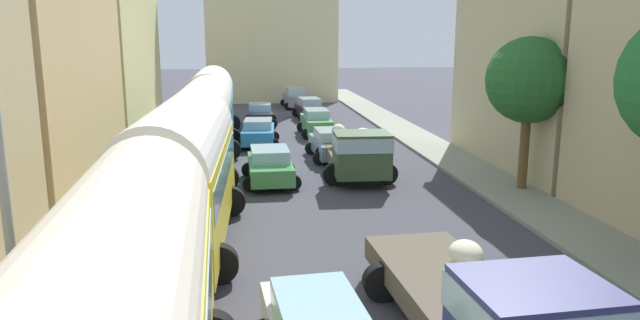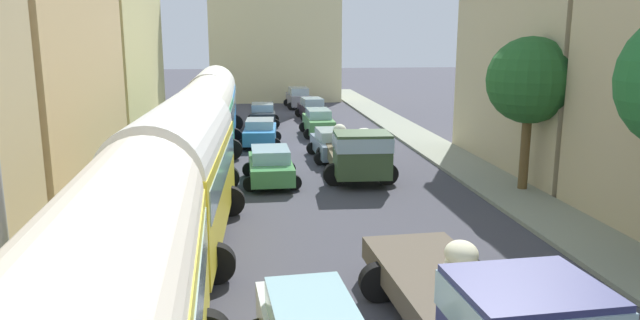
% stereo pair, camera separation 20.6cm
% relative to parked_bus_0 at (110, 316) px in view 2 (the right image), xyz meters
% --- Properties ---
extents(ground_plane, '(154.00, 154.00, 0.00)m').
position_rel_parked_bus_0_xyz_m(ground_plane, '(4.60, 20.50, -2.28)').
color(ground_plane, '#3E3E47').
extents(sidewalk_left, '(2.50, 70.00, 0.14)m').
position_rel_parked_bus_0_xyz_m(sidewalk_left, '(-2.65, 20.50, -2.21)').
color(sidewalk_left, '#B4AE9A').
rests_on(sidewalk_left, ground).
extents(sidewalk_right, '(2.50, 70.00, 0.14)m').
position_rel_parked_bus_0_xyz_m(sidewalk_right, '(11.85, 20.50, -2.21)').
color(sidewalk_right, gray).
rests_on(sidewalk_right, ground).
extents(building_left_2, '(6.55, 11.51, 9.17)m').
position_rel_parked_bus_0_xyz_m(building_left_2, '(-6.88, 16.07, 2.34)').
color(building_left_2, tan).
rests_on(building_left_2, ground).
extents(building_left_3, '(5.38, 13.55, 12.70)m').
position_rel_parked_bus_0_xyz_m(building_left_3, '(-6.59, 29.25, 4.07)').
color(building_left_3, tan).
rests_on(building_left_3, ground).
extents(building_right_2, '(5.49, 10.84, 8.97)m').
position_rel_parked_bus_0_xyz_m(building_right_2, '(15.60, 17.67, 2.24)').
color(building_right_2, tan).
rests_on(building_right_2, ground).
extents(distant_church, '(11.53, 7.48, 18.34)m').
position_rel_parked_bus_0_xyz_m(distant_church, '(4.60, 47.73, 3.90)').
color(distant_church, beige).
rests_on(distant_church, ground).
extents(parked_bus_0, '(3.42, 8.23, 4.10)m').
position_rel_parked_bus_0_xyz_m(parked_bus_0, '(0.00, 0.00, 0.00)').
color(parked_bus_0, gold).
rests_on(parked_bus_0, ground).
extents(parked_bus_1, '(3.56, 9.03, 4.20)m').
position_rel_parked_bus_0_xyz_m(parked_bus_1, '(0.00, 9.00, 0.04)').
color(parked_bus_1, gold).
rests_on(parked_bus_1, ground).
extents(parked_bus_2, '(3.32, 9.47, 4.01)m').
position_rel_parked_bus_0_xyz_m(parked_bus_2, '(-0.00, 18.00, -0.05)').
color(parked_bus_2, '#399B69').
rests_on(parked_bus_2, ground).
extents(parked_bus_3, '(3.35, 8.51, 4.05)m').
position_rel_parked_bus_0_xyz_m(parked_bus_3, '(-0.00, 27.00, -0.06)').
color(parked_bus_3, '#317BB9').
rests_on(parked_bus_3, ground).
extents(cargo_truck_0, '(3.30, 7.19, 2.31)m').
position_rel_parked_bus_0_xyz_m(cargo_truck_0, '(6.09, 1.70, -1.09)').
color(cargo_truck_0, navy).
rests_on(cargo_truck_0, ground).
extents(cargo_truck_1, '(3.27, 7.05, 2.21)m').
position_rel_parked_bus_0_xyz_m(cargo_truck_1, '(6.51, 16.48, -1.13)').
color(cargo_truck_1, '#364E2E').
rests_on(cargo_truck_1, ground).
extents(car_0, '(2.29, 4.18, 1.46)m').
position_rel_parked_bus_0_xyz_m(car_0, '(6.03, 20.43, -1.53)').
color(car_0, gray).
rests_on(car_0, ground).
extents(car_1, '(2.12, 4.32, 1.59)m').
position_rel_parked_bus_0_xyz_m(car_1, '(6.20, 27.38, -1.48)').
color(car_1, '#4F944D').
rests_on(car_1, ground).
extents(car_2, '(2.32, 4.07, 1.52)m').
position_rel_parked_bus_0_xyz_m(car_2, '(6.60, 34.34, -1.52)').
color(car_2, '#271E29').
rests_on(car_2, ground).
extents(car_3, '(2.36, 4.17, 1.68)m').
position_rel_parked_bus_0_xyz_m(car_3, '(6.21, 40.99, -1.44)').
color(car_3, gray).
rests_on(car_3, ground).
extents(car_5, '(2.34, 4.05, 1.46)m').
position_rel_parked_bus_0_xyz_m(car_5, '(2.83, 16.03, -1.53)').
color(car_5, '#458F4C').
rests_on(car_5, ground).
extents(car_6, '(2.44, 3.92, 1.46)m').
position_rel_parked_bus_0_xyz_m(car_6, '(2.62, 24.41, -1.53)').
color(car_6, '#3585C9').
rests_on(car_6, ground).
extents(car_7, '(2.28, 3.69, 1.50)m').
position_rel_parked_bus_0_xyz_m(car_7, '(2.97, 31.54, -1.52)').
color(car_7, '#20272C').
rests_on(car_7, ground).
extents(streetlamp_near, '(1.94, 0.28, 6.91)m').
position_rel_parked_bus_0_xyz_m(streetlamp_near, '(-1.64, 1.57, 1.85)').
color(streetlamp_near, gray).
rests_on(streetlamp_near, ground).
extents(roadside_tree_2, '(3.26, 3.26, 5.96)m').
position_rel_parked_bus_0_xyz_m(roadside_tree_2, '(12.50, 13.40, 2.02)').
color(roadside_tree_2, brown).
rests_on(roadside_tree_2, ground).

